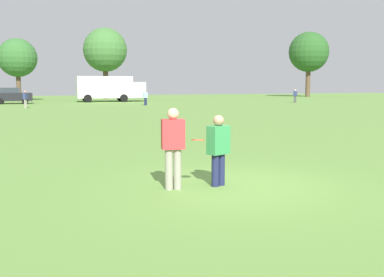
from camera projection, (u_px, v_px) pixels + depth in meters
name	position (u px, v px, depth m)	size (l,w,h in m)	color
ground_plane	(235.00, 186.00, 9.63)	(167.47, 167.47, 0.00)	#608C3D
player_thrower	(173.00, 144.00, 9.18)	(0.51, 0.35, 1.69)	gray
player_defender	(218.00, 147.00, 9.54)	(0.52, 0.41, 1.52)	#1E234C
frisbee	(198.00, 140.00, 9.29)	(0.27, 0.27, 0.07)	#E54C33
traffic_cone	(225.00, 129.00, 19.40)	(0.32, 0.32, 0.48)	#D8590C
parked_car_center	(12.00, 96.00, 50.68)	(4.30, 2.41, 1.82)	black
box_truck	(109.00, 88.00, 56.71)	(8.63, 3.34, 3.18)	white
bystander_sideline_watcher	(25.00, 98.00, 41.08)	(0.45, 0.51, 1.61)	gray
bystander_far_jogger	(295.00, 95.00, 53.80)	(0.49, 0.48, 1.58)	#4C4C51
bystander_field_marshal	(145.00, 97.00, 46.78)	(0.48, 0.37, 1.55)	#1E234C
tree_east_birch	(17.00, 58.00, 58.99)	(5.05, 5.05, 8.20)	brown
tree_east_oak	(105.00, 50.00, 66.72)	(6.48, 6.48, 10.52)	brown
tree_far_east_pine	(309.00, 52.00, 79.09)	(7.00, 7.00, 11.38)	brown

